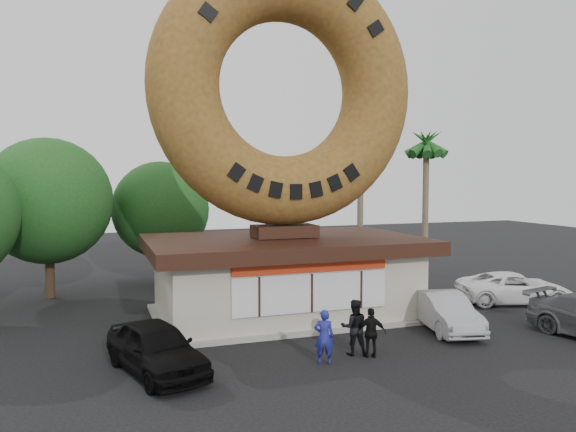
# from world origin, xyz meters

# --- Properties ---
(ground) EXTENTS (90.00, 90.00, 0.00)m
(ground) POSITION_xyz_m (0.00, 0.00, 0.00)
(ground) COLOR black
(ground) RESTS_ON ground
(donut_shop) EXTENTS (11.20, 7.20, 3.80)m
(donut_shop) POSITION_xyz_m (0.00, 5.98, 1.77)
(donut_shop) COLOR #BDB5A1
(donut_shop) RESTS_ON ground
(giant_donut) EXTENTS (11.11, 2.83, 11.11)m
(giant_donut) POSITION_xyz_m (0.00, 6.00, 9.35)
(giant_donut) COLOR olive
(giant_donut) RESTS_ON donut_shop
(tree_west) EXTENTS (6.00, 6.00, 7.65)m
(tree_west) POSITION_xyz_m (-9.50, 13.00, 4.64)
(tree_west) COLOR #473321
(tree_west) RESTS_ON ground
(tree_mid) EXTENTS (5.20, 5.20, 6.63)m
(tree_mid) POSITION_xyz_m (-4.00, 15.00, 4.02)
(tree_mid) COLOR #473321
(tree_mid) RESTS_ON ground
(palm_near) EXTENTS (2.60, 2.60, 9.75)m
(palm_near) POSITION_xyz_m (7.50, 14.00, 8.41)
(palm_near) COLOR #726651
(palm_near) RESTS_ON ground
(palm_far) EXTENTS (2.60, 2.60, 8.75)m
(palm_far) POSITION_xyz_m (11.00, 12.50, 7.48)
(palm_far) COLOR #726651
(palm_far) RESTS_ON ground
(street_lamp) EXTENTS (2.11, 0.20, 8.00)m
(street_lamp) POSITION_xyz_m (-1.86, 16.00, 4.48)
(street_lamp) COLOR #59595E
(street_lamp) RESTS_ON ground
(person_left) EXTENTS (0.73, 0.62, 1.70)m
(person_left) POSITION_xyz_m (-0.81, -0.17, 0.85)
(person_left) COLOR navy
(person_left) RESTS_ON ground
(person_center) EXTENTS (1.05, 0.93, 1.82)m
(person_center) POSITION_xyz_m (0.46, 0.32, 0.91)
(person_center) COLOR black
(person_center) RESTS_ON ground
(person_right) EXTENTS (1.01, 0.65, 1.60)m
(person_right) POSITION_xyz_m (0.85, -0.12, 0.80)
(person_right) COLOR black
(person_right) RESTS_ON ground
(car_black) EXTENTS (3.03, 4.81, 1.53)m
(car_black) POSITION_xyz_m (-5.82, 0.67, 0.76)
(car_black) COLOR black
(car_black) RESTS_ON ground
(car_silver) EXTENTS (2.34, 4.49, 1.41)m
(car_silver) POSITION_xyz_m (5.00, 1.84, 0.70)
(car_silver) COLOR #9FA0A4
(car_silver) RESTS_ON ground
(car_white) EXTENTS (5.53, 3.71, 1.41)m
(car_white) POSITION_xyz_m (10.72, 4.67, 0.71)
(car_white) COLOR white
(car_white) RESTS_ON ground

